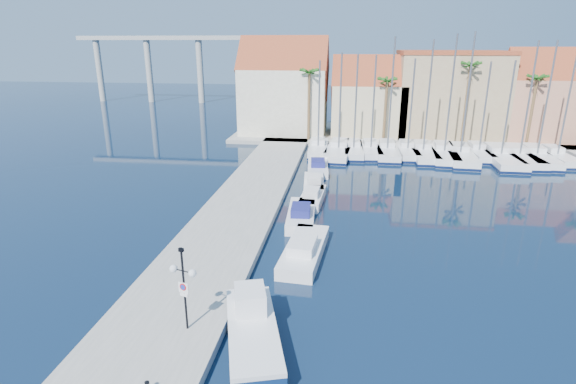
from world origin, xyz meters
TOP-DOWN VIEW (x-y plane):
  - ground at (0.00, 0.00)m, footprint 260.00×260.00m
  - quay_west at (-9.00, 13.50)m, footprint 6.00×77.00m
  - shore_north at (10.00, 48.00)m, footprint 54.00×16.00m
  - lamp_post at (-7.64, -1.15)m, footprint 1.34×0.66m
  - fishing_boat at (-4.55, -1.31)m, footprint 3.86×6.76m
  - motorboat_west_0 at (-3.13, 7.73)m, footprint 2.81×7.09m
  - motorboat_west_1 at (-3.98, 13.84)m, footprint 2.32×6.34m
  - motorboat_west_2 at (-3.47, 18.07)m, footprint 2.08×5.54m
  - motorboat_west_3 at (-3.65, 21.99)m, footprint 2.26×5.80m
  - motorboat_west_4 at (-3.71, 27.98)m, footprint 2.55×6.55m
  - sailboat_0 at (-4.27, 36.56)m, footprint 2.53×8.63m
  - sailboat_1 at (-1.67, 35.94)m, footprint 3.83×11.18m
  - sailboat_2 at (0.07, 36.19)m, footprint 2.42×8.48m
  - sailboat_3 at (2.11, 36.56)m, footprint 2.86×8.70m
  - sailboat_4 at (4.09, 36.38)m, footprint 2.66×9.80m
  - sailboat_5 at (6.48, 36.60)m, footprint 2.49×8.46m
  - sailboat_6 at (8.23, 36.23)m, footprint 2.98×10.33m
  - sailboat_7 at (10.66, 35.97)m, footprint 3.63×10.86m
  - sailboat_8 at (12.34, 35.44)m, footprint 3.54×11.02m
  - sailboat_9 at (14.75, 36.81)m, footprint 2.46×8.26m
  - sailboat_10 at (16.76, 35.36)m, footprint 3.24×11.84m
  - sailboat_11 at (18.84, 35.60)m, footprint 3.32×10.81m
  - sailboat_12 at (20.87, 35.87)m, footprint 3.48×10.88m
  - sailboat_13 at (23.09, 36.01)m, footprint 2.87×8.74m
  - building_0 at (-10.00, 47.00)m, footprint 12.30×9.00m
  - building_1 at (2.00, 47.00)m, footprint 10.30×8.00m
  - building_2 at (13.00, 48.00)m, footprint 14.20×10.20m
  - building_3 at (25.00, 47.00)m, footprint 10.30×8.00m
  - palm_0 at (-6.00, 42.00)m, footprint 2.60×2.60m
  - palm_1 at (4.00, 42.00)m, footprint 2.60×2.60m
  - palm_2 at (14.00, 42.00)m, footprint 2.60×2.60m
  - palm_3 at (22.00, 42.00)m, footprint 2.60×2.60m
  - viaduct at (-39.07, 82.00)m, footprint 48.00×2.20m

SIDE VIEW (x-z plane):
  - ground at x=0.00m, z-range 0.00..0.00m
  - quay_west at x=-9.00m, z-range 0.00..0.50m
  - shore_north at x=10.00m, z-range 0.00..0.50m
  - motorboat_west_0 at x=-3.13m, z-range -0.19..1.21m
  - motorboat_west_4 at x=-3.71m, z-range -0.19..1.21m
  - motorboat_west_1 at x=-3.98m, z-range -0.19..1.21m
  - motorboat_west_2 at x=-3.47m, z-range -0.19..1.21m
  - motorboat_west_3 at x=-3.65m, z-range -0.19..1.21m
  - sailboat_10 at x=16.76m, z-range -5.06..6.16m
  - sailboat_1 at x=-1.67m, z-range -5.41..6.54m
  - sailboat_11 at x=18.84m, z-range -6.04..7.20m
  - sailboat_12 at x=20.87m, z-range -6.06..7.23m
  - sailboat_0 at x=-4.27m, z-range -4.94..6.12m
  - sailboat_6 at x=8.23m, z-range -6.09..7.27m
  - sailboat_8 at x=12.34m, z-range -6.49..7.67m
  - sailboat_7 at x=10.66m, z-range -6.38..7.56m
  - sailboat_9 at x=14.75m, z-range -4.91..6.10m
  - sailboat_5 at x=6.48m, z-range -5.06..6.25m
  - sailboat_3 at x=2.11m, z-range -5.25..6.44m
  - sailboat_2 at x=0.07m, z-range -5.29..6.50m
  - sailboat_4 at x=4.09m, z-range -6.23..7.44m
  - sailboat_13 at x=23.09m, z-range -6.31..7.58m
  - fishing_boat at x=-4.55m, z-range -0.38..1.87m
  - lamp_post at x=-7.64m, z-range 1.14..5.22m
  - building_1 at x=2.00m, z-range -0.20..10.80m
  - building_3 at x=25.00m, z-range -0.14..11.86m
  - building_2 at x=13.00m, z-range 0.51..12.01m
  - building_0 at x=-10.00m, z-range -0.23..13.27m
  - palm_1 at x=4.00m, z-range 3.56..12.71m
  - palm_3 at x=22.00m, z-range 3.78..13.43m
  - palm_0 at x=-6.00m, z-range 4.00..14.15m
  - palm_2 at x=14.00m, z-range 4.44..15.59m
  - viaduct at x=-39.07m, z-range 3.02..17.47m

